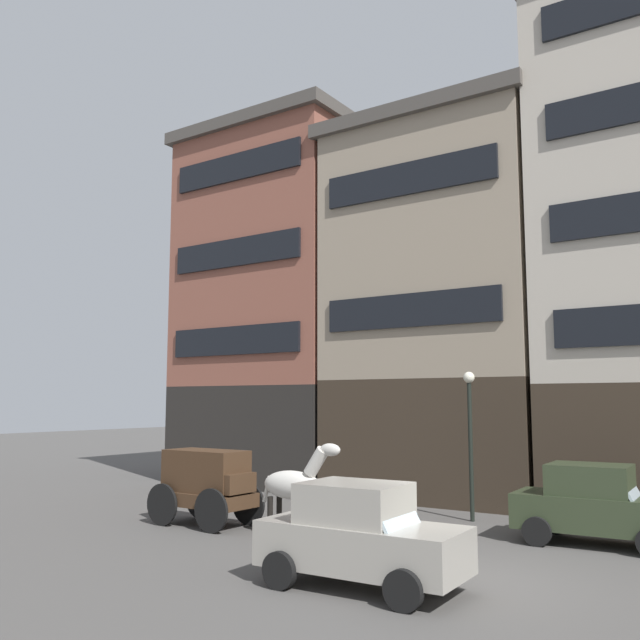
{
  "coord_description": "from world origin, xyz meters",
  "views": [
    {
      "loc": [
        5.29,
        -12.32,
        3.31
      ],
      "look_at": [
        -4.54,
        2.15,
        5.38
      ],
      "focal_mm": 38.27,
      "sensor_mm": 36.0,
      "label": 1
    }
  ],
  "objects": [
    {
      "name": "ground_plane",
      "position": [
        0.0,
        0.0,
        0.0
      ],
      "size": [
        120.0,
        120.0,
        0.0
      ],
      "primitive_type": "plane",
      "color": "#4C4947"
    },
    {
      "name": "building_far_left",
      "position": [
        -12.16,
        10.73,
        7.43
      ],
      "size": [
        7.93,
        6.96,
        14.77
      ],
      "color": "black",
      "rests_on": "ground_plane"
    },
    {
      "name": "building_center_left",
      "position": [
        -4.63,
        10.73,
        6.72
      ],
      "size": [
        7.84,
        6.96,
        13.36
      ],
      "color": "#33281E",
      "rests_on": "ground_plane"
    },
    {
      "name": "cargo_wagon",
      "position": [
        -7.71,
        1.4,
        1.15
      ],
      "size": [
        2.92,
        1.54,
        1.98
      ],
      "color": "#3D2819",
      "rests_on": "ground_plane"
    },
    {
      "name": "draft_horse",
      "position": [
        -4.76,
        1.4,
        1.27
      ],
      "size": [
        2.34,
        0.62,
        2.3
      ],
      "color": "beige",
      "rests_on": "ground_plane"
    },
    {
      "name": "sedan_dark",
      "position": [
        1.51,
        4.63,
        0.91
      ],
      "size": [
        3.76,
        1.98,
        1.83
      ],
      "color": "#2D3823",
      "rests_on": "ground_plane"
    },
    {
      "name": "sedan_light",
      "position": [
        -1.16,
        -1.54,
        0.91
      ],
      "size": [
        3.75,
        1.96,
        1.83
      ],
      "color": "gray",
      "rests_on": "ground_plane"
    },
    {
      "name": "pedestrian_officer",
      "position": [
        -8.61,
        3.91,
        0.98
      ],
      "size": [
        0.39,
        0.39,
        1.79
      ],
      "color": "black",
      "rests_on": "ground_plane"
    },
    {
      "name": "streetlamp_curbside",
      "position": [
        -2.07,
        6.0,
        2.67
      ],
      "size": [
        0.32,
        0.32,
        4.12
      ],
      "color": "black",
      "rests_on": "ground_plane"
    }
  ]
}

